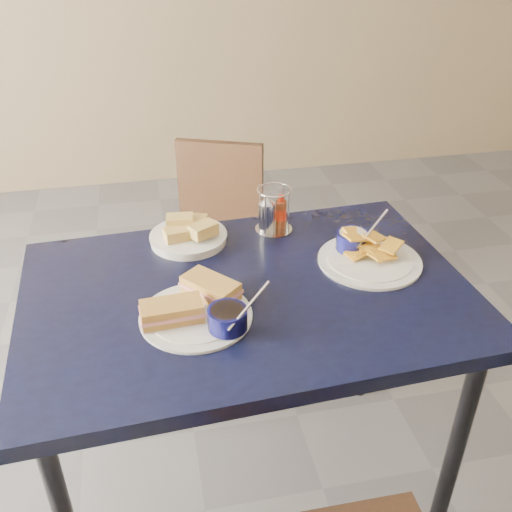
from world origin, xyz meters
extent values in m
plane|color=#58585E|center=(0.00, 0.00, 0.00)|extent=(6.00, 6.00, 0.00)
cube|color=black|center=(0.15, 0.08, 0.73)|extent=(1.15, 0.80, 0.04)
cylinder|color=black|center=(0.64, -0.22, 0.35)|extent=(0.04, 0.04, 0.71)
cylinder|color=black|center=(-0.33, 0.38, 0.35)|extent=(0.04, 0.04, 0.71)
cylinder|color=black|center=(0.64, 0.38, 0.35)|extent=(0.04, 0.04, 0.71)
cube|color=black|center=(0.17, 0.95, 0.37)|extent=(0.46, 0.45, 0.03)
cylinder|color=black|center=(0.03, 0.81, 0.18)|extent=(0.03, 0.03, 0.35)
cylinder|color=black|center=(0.32, 0.81, 0.18)|extent=(0.03, 0.03, 0.35)
cylinder|color=black|center=(0.03, 1.08, 0.18)|extent=(0.03, 0.03, 0.35)
cylinder|color=black|center=(0.32, 1.08, 0.18)|extent=(0.03, 0.03, 0.35)
cube|color=black|center=(0.17, 1.10, 0.57)|extent=(0.35, 0.17, 0.38)
cylinder|color=white|center=(0.01, -0.01, 0.75)|extent=(0.27, 0.27, 0.01)
cylinder|color=white|center=(0.01, -0.01, 0.76)|extent=(0.22, 0.22, 0.00)
cube|color=#BF9044|center=(-0.04, -0.02, 0.78)|extent=(0.14, 0.08, 0.04)
cube|color=tan|center=(-0.04, -0.02, 0.78)|extent=(0.15, 0.09, 0.01)
cube|color=#BF9044|center=(0.06, 0.06, 0.78)|extent=(0.14, 0.15, 0.04)
cube|color=tan|center=(0.06, 0.06, 0.78)|extent=(0.15, 0.16, 0.01)
cylinder|color=#090935|center=(0.08, -0.07, 0.79)|extent=(0.09, 0.09, 0.05)
cylinder|color=black|center=(0.08, -0.07, 0.80)|extent=(0.08, 0.08, 0.01)
cylinder|color=silver|center=(0.12, -0.09, 0.83)|extent=(0.11, 0.07, 0.08)
cylinder|color=white|center=(0.50, 0.14, 0.75)|extent=(0.28, 0.28, 0.01)
cylinder|color=white|center=(0.50, 0.14, 0.76)|extent=(0.23, 0.23, 0.00)
cube|color=yellow|center=(0.47, 0.16, 0.76)|extent=(0.08, 0.07, 0.02)
cube|color=yellow|center=(0.47, 0.15, 0.77)|extent=(0.08, 0.06, 0.02)
cube|color=yellow|center=(0.53, 0.12, 0.77)|extent=(0.07, 0.06, 0.02)
cube|color=yellow|center=(0.52, 0.13, 0.78)|extent=(0.08, 0.08, 0.02)
cube|color=yellow|center=(0.51, 0.20, 0.78)|extent=(0.07, 0.06, 0.02)
cube|color=yellow|center=(0.50, 0.16, 0.79)|extent=(0.06, 0.07, 0.02)
cube|color=yellow|center=(0.56, 0.14, 0.79)|extent=(0.08, 0.08, 0.02)
cube|color=yellow|center=(0.52, 0.17, 0.80)|extent=(0.08, 0.07, 0.03)
cube|color=yellow|center=(0.48, 0.21, 0.80)|extent=(0.07, 0.06, 0.02)
cube|color=yellow|center=(0.47, 0.17, 0.80)|extent=(0.07, 0.06, 0.02)
cylinder|color=#090935|center=(0.47, 0.20, 0.79)|extent=(0.09, 0.09, 0.05)
cylinder|color=beige|center=(0.47, 0.20, 0.80)|extent=(0.08, 0.08, 0.01)
cylinder|color=silver|center=(0.52, 0.18, 0.83)|extent=(0.11, 0.07, 0.08)
cylinder|color=white|center=(0.03, 0.35, 0.76)|extent=(0.22, 0.22, 0.02)
cylinder|color=white|center=(0.03, 0.35, 0.77)|extent=(0.18, 0.18, 0.00)
cube|color=#DBB560|center=(0.00, 0.33, 0.79)|extent=(0.08, 0.06, 0.03)
cube|color=#DBB560|center=(0.05, 0.38, 0.79)|extent=(0.09, 0.07, 0.03)
cube|color=#DBB560|center=(0.07, 0.32, 0.80)|extent=(0.09, 0.08, 0.03)
cube|color=#DBB560|center=(0.01, 0.37, 0.81)|extent=(0.08, 0.06, 0.03)
cylinder|color=silver|center=(0.29, 0.36, 0.75)|extent=(0.11, 0.11, 0.01)
cylinder|color=silver|center=(0.32, 0.40, 0.82)|extent=(0.01, 0.01, 0.13)
cylinder|color=silver|center=(0.25, 0.40, 0.82)|extent=(0.01, 0.01, 0.13)
cylinder|color=silver|center=(0.25, 0.33, 0.82)|extent=(0.01, 0.01, 0.13)
cylinder|color=silver|center=(0.32, 0.33, 0.82)|extent=(0.01, 0.01, 0.13)
torus|color=silver|center=(0.29, 0.36, 0.88)|extent=(0.10, 0.10, 0.00)
cylinder|color=silver|center=(0.27, 0.36, 0.80)|extent=(0.05, 0.05, 0.08)
cone|color=silver|center=(0.27, 0.36, 0.85)|extent=(0.04, 0.04, 0.02)
cylinder|color=brown|center=(0.31, 0.37, 0.80)|extent=(0.03, 0.03, 0.08)
cylinder|color=#AD2209|center=(0.31, 0.37, 0.80)|extent=(0.03, 0.03, 0.03)
cylinder|color=#AD2209|center=(0.31, 0.37, 0.85)|extent=(0.02, 0.02, 0.02)
camera|label=1|loc=(-0.06, -1.08, 1.58)|focal=40.00mm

